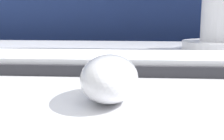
% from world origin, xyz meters
% --- Properties ---
extents(partition_panel, '(5.00, 0.03, 1.09)m').
position_xyz_m(partition_panel, '(0.00, 0.57, 0.54)').
color(partition_panel, navy).
rests_on(partition_panel, ground_plane).
extents(computer_mouse_near, '(0.06, 0.11, 0.05)m').
position_xyz_m(computer_mouse_near, '(-0.02, -0.24, 0.75)').
color(computer_mouse_near, silver).
rests_on(computer_mouse_near, desk).
extents(keyboard, '(0.45, 0.14, 0.02)m').
position_xyz_m(keyboard, '(-0.04, -0.06, 0.74)').
color(keyboard, '#28282D').
rests_on(keyboard, desk).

